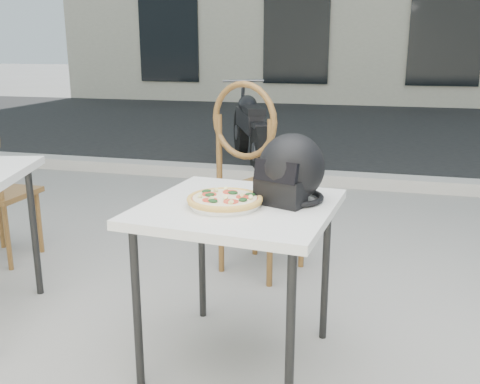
% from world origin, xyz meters
% --- Properties ---
extents(ground, '(80.00, 80.00, 0.00)m').
position_xyz_m(ground, '(0.00, 0.00, 0.00)').
color(ground, gray).
rests_on(ground, ground).
extents(street_asphalt, '(30.00, 8.00, 0.00)m').
position_xyz_m(street_asphalt, '(0.00, 7.00, 0.00)').
color(street_asphalt, black).
rests_on(street_asphalt, ground).
extents(curb, '(30.00, 0.25, 0.12)m').
position_xyz_m(curb, '(0.00, 3.00, 0.06)').
color(curb, '#A7A39C').
rests_on(curb, ground).
extents(cafe_table_main, '(0.82, 0.82, 0.72)m').
position_xyz_m(cafe_table_main, '(-0.07, -0.29, 0.66)').
color(cafe_table_main, silver).
rests_on(cafe_table_main, ground).
extents(plate, '(0.34, 0.34, 0.02)m').
position_xyz_m(plate, '(-0.11, -0.34, 0.73)').
color(plate, white).
rests_on(plate, cafe_table_main).
extents(pizza, '(0.33, 0.33, 0.04)m').
position_xyz_m(pizza, '(-0.11, -0.34, 0.75)').
color(pizza, '#DCAC50').
rests_on(pizza, plate).
extents(helmet, '(0.36, 0.36, 0.28)m').
position_xyz_m(helmet, '(0.13, -0.19, 0.85)').
color(helmet, black).
rests_on(helmet, cafe_table_main).
extents(cafe_chair_main, '(0.58, 0.58, 1.17)m').
position_xyz_m(cafe_chair_main, '(-0.23, 0.65, 0.65)').
color(cafe_chair_main, brown).
rests_on(cafe_chair_main, ground).
extents(motorcycle, '(0.87, 1.84, 0.97)m').
position_xyz_m(motorcycle, '(-1.02, 3.68, 0.43)').
color(motorcycle, black).
rests_on(motorcycle, street_asphalt).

